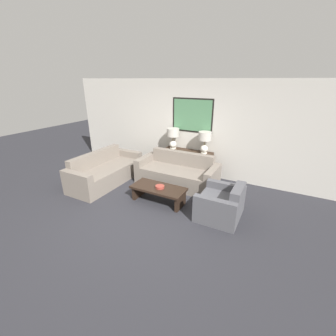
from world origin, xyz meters
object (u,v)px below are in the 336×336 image
(table_lamp_left, at_px, (173,135))
(console_table, at_px, (187,163))
(couch_by_back_wall, at_px, (177,174))
(armchair_near_back_wall, at_px, (221,205))
(coffee_table, at_px, (158,191))
(decorative_bowl, at_px, (160,187))
(table_lamp_right, at_px, (205,139))
(couch_by_side, at_px, (106,172))

(table_lamp_left, bearing_deg, console_table, -0.00)
(couch_by_back_wall, xyz_separation_m, armchair_near_back_wall, (1.45, -0.97, -0.02))
(coffee_table, bearing_deg, couch_by_back_wall, 91.99)
(couch_by_back_wall, relative_size, coffee_table, 1.73)
(table_lamp_left, xyz_separation_m, decorative_bowl, (0.56, -1.74, -0.73))
(console_table, height_order, decorative_bowl, console_table)
(table_lamp_left, distance_m, couch_by_back_wall, 1.17)
(decorative_bowl, height_order, armchair_near_back_wall, armchair_near_back_wall)
(console_table, xyz_separation_m, table_lamp_right, (0.47, 0.00, 0.76))
(couch_by_back_wall, distance_m, decorative_bowl, 1.08)
(couch_by_side, bearing_deg, console_table, 39.71)
(decorative_bowl, bearing_deg, table_lamp_left, 107.79)
(console_table, relative_size, table_lamp_right, 2.37)
(coffee_table, bearing_deg, table_lamp_left, 106.48)
(couch_by_side, bearing_deg, coffee_table, -8.00)
(couch_by_side, relative_size, armchair_near_back_wall, 2.27)
(armchair_near_back_wall, bearing_deg, decorative_bowl, -175.42)
(decorative_bowl, relative_size, armchair_near_back_wall, 0.21)
(table_lamp_right, xyz_separation_m, couch_by_back_wall, (-0.47, -0.67, -0.84))
(table_lamp_right, xyz_separation_m, coffee_table, (-0.44, -1.72, -0.85))
(table_lamp_left, xyz_separation_m, couch_by_back_wall, (0.47, -0.67, -0.84))
(decorative_bowl, bearing_deg, armchair_near_back_wall, 4.58)
(coffee_table, bearing_deg, table_lamp_right, 75.79)
(table_lamp_right, distance_m, coffee_table, 1.97)
(console_table, xyz_separation_m, table_lamp_left, (-0.47, 0.00, 0.76))
(console_table, relative_size, couch_by_back_wall, 0.66)
(couch_by_side, bearing_deg, table_lamp_right, 33.24)
(table_lamp_left, relative_size, coffee_table, 0.48)
(table_lamp_right, relative_size, couch_by_back_wall, 0.28)
(table_lamp_left, xyz_separation_m, coffee_table, (0.51, -1.72, -0.85))
(table_lamp_left, distance_m, coffee_table, 1.99)
(table_lamp_left, bearing_deg, decorative_bowl, -72.21)
(table_lamp_left, height_order, coffee_table, table_lamp_left)
(table_lamp_right, xyz_separation_m, couch_by_side, (-2.24, -1.47, -0.84))
(table_lamp_right, relative_size, couch_by_side, 0.28)
(couch_by_back_wall, bearing_deg, couch_by_side, -155.62)
(couch_by_back_wall, bearing_deg, console_table, 90.00)
(console_table, distance_m, decorative_bowl, 1.74)
(couch_by_back_wall, relative_size, armchair_near_back_wall, 2.27)
(couch_by_side, bearing_deg, table_lamp_left, 48.59)
(couch_by_back_wall, bearing_deg, armchair_near_back_wall, -33.60)
(couch_by_side, distance_m, decorative_bowl, 1.88)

